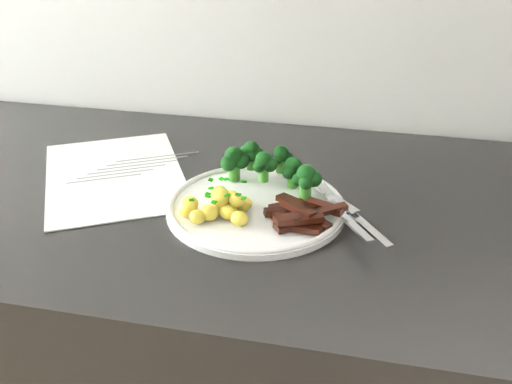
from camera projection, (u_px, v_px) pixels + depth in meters
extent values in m
cube|color=silver|center=(115.00, 175.00, 0.95)|extent=(0.33, 0.36, 0.00)
cube|color=slate|center=(158.00, 157.00, 1.01)|extent=(0.12, 0.07, 0.00)
cube|color=slate|center=(148.00, 161.00, 0.99)|extent=(0.12, 0.07, 0.00)
cube|color=slate|center=(138.00, 165.00, 0.98)|extent=(0.12, 0.07, 0.00)
cube|color=slate|center=(127.00, 169.00, 0.96)|extent=(0.11, 0.06, 0.00)
cube|color=slate|center=(116.00, 174.00, 0.95)|extent=(0.11, 0.06, 0.00)
cube|color=slate|center=(104.00, 179.00, 0.93)|extent=(0.10, 0.06, 0.00)
cylinder|color=white|center=(256.00, 208.00, 0.85)|extent=(0.26, 0.26, 0.01)
torus|color=white|center=(256.00, 204.00, 0.85)|extent=(0.25, 0.25, 0.01)
cylinder|color=#2D6C1C|center=(264.00, 174.00, 0.88)|extent=(0.02, 0.02, 0.02)
sphere|color=black|center=(270.00, 165.00, 0.87)|extent=(0.02, 0.02, 0.02)
sphere|color=black|center=(260.00, 162.00, 0.88)|extent=(0.02, 0.02, 0.02)
sphere|color=black|center=(259.00, 167.00, 0.87)|extent=(0.02, 0.02, 0.02)
sphere|color=black|center=(264.00, 160.00, 0.87)|extent=(0.03, 0.03, 0.03)
cylinder|color=#2D6C1C|center=(293.00, 180.00, 0.89)|extent=(0.02, 0.02, 0.02)
sphere|color=black|center=(300.00, 171.00, 0.88)|extent=(0.02, 0.02, 0.02)
sphere|color=black|center=(290.00, 168.00, 0.89)|extent=(0.02, 0.02, 0.02)
sphere|color=black|center=(289.00, 172.00, 0.87)|extent=(0.02, 0.02, 0.02)
sphere|color=black|center=(293.00, 165.00, 0.88)|extent=(0.03, 0.03, 0.03)
cylinder|color=#2D6C1C|center=(234.00, 172.00, 0.91)|extent=(0.02, 0.02, 0.02)
sphere|color=black|center=(241.00, 161.00, 0.90)|extent=(0.02, 0.02, 0.02)
sphere|color=black|center=(231.00, 159.00, 0.91)|extent=(0.02, 0.02, 0.02)
sphere|color=black|center=(229.00, 163.00, 0.89)|extent=(0.02, 0.02, 0.02)
sphere|color=black|center=(234.00, 156.00, 0.90)|extent=(0.03, 0.03, 0.03)
cylinder|color=#2D6C1C|center=(281.00, 166.00, 0.91)|extent=(0.01, 0.01, 0.02)
sphere|color=black|center=(287.00, 157.00, 0.90)|extent=(0.02, 0.02, 0.02)
sphere|color=black|center=(280.00, 155.00, 0.91)|extent=(0.02, 0.02, 0.02)
sphere|color=black|center=(277.00, 160.00, 0.90)|extent=(0.01, 0.01, 0.01)
sphere|color=black|center=(281.00, 153.00, 0.90)|extent=(0.02, 0.02, 0.02)
cylinder|color=#2D6C1C|center=(251.00, 163.00, 0.92)|extent=(0.02, 0.02, 0.02)
sphere|color=black|center=(257.00, 154.00, 0.91)|extent=(0.02, 0.02, 0.02)
sphere|color=black|center=(253.00, 151.00, 0.92)|extent=(0.02, 0.02, 0.02)
sphere|color=black|center=(245.00, 152.00, 0.91)|extent=(0.02, 0.02, 0.02)
sphere|color=black|center=(252.00, 156.00, 0.90)|extent=(0.02, 0.02, 0.02)
sphere|color=black|center=(251.00, 149.00, 0.91)|extent=(0.02, 0.02, 0.02)
cylinder|color=#2D6C1C|center=(306.00, 190.00, 0.86)|extent=(0.02, 0.02, 0.02)
sphere|color=black|center=(314.00, 179.00, 0.85)|extent=(0.02, 0.02, 0.02)
sphere|color=black|center=(309.00, 176.00, 0.86)|extent=(0.02, 0.02, 0.02)
sphere|color=black|center=(299.00, 180.00, 0.85)|extent=(0.02, 0.02, 0.02)
sphere|color=black|center=(306.00, 183.00, 0.84)|extent=(0.02, 0.02, 0.02)
sphere|color=black|center=(306.00, 174.00, 0.85)|extent=(0.03, 0.03, 0.03)
ellipsoid|color=#F1E051|center=(189.00, 204.00, 0.83)|extent=(0.03, 0.03, 0.02)
ellipsoid|color=#F1E051|center=(224.00, 208.00, 0.82)|extent=(0.02, 0.02, 0.02)
ellipsoid|color=#F1E051|center=(198.00, 217.00, 0.80)|extent=(0.02, 0.02, 0.02)
ellipsoid|color=#F1E051|center=(239.00, 219.00, 0.79)|extent=(0.02, 0.02, 0.02)
ellipsoid|color=#F1E051|center=(228.00, 212.00, 0.81)|extent=(0.03, 0.02, 0.02)
ellipsoid|color=#F1E051|center=(224.00, 206.00, 0.82)|extent=(0.02, 0.02, 0.02)
ellipsoid|color=#F1E051|center=(223.00, 207.00, 0.82)|extent=(0.02, 0.02, 0.02)
ellipsoid|color=#F1E051|center=(188.00, 210.00, 0.81)|extent=(0.03, 0.02, 0.02)
ellipsoid|color=#F1E051|center=(221.00, 207.00, 0.82)|extent=(0.03, 0.02, 0.02)
ellipsoid|color=#F1E051|center=(218.00, 195.00, 0.82)|extent=(0.03, 0.02, 0.02)
ellipsoid|color=#F1E051|center=(237.00, 202.00, 0.83)|extent=(0.02, 0.02, 0.02)
ellipsoid|color=#F1E051|center=(209.00, 213.00, 0.80)|extent=(0.03, 0.02, 0.02)
ellipsoid|color=#F1E051|center=(231.00, 198.00, 0.84)|extent=(0.02, 0.02, 0.02)
ellipsoid|color=#F1E051|center=(221.00, 197.00, 0.81)|extent=(0.02, 0.02, 0.02)
ellipsoid|color=#F1E051|center=(241.00, 207.00, 0.82)|extent=(0.02, 0.02, 0.02)
ellipsoid|color=#F1E051|center=(220.00, 198.00, 0.81)|extent=(0.03, 0.02, 0.02)
ellipsoid|color=#F1E051|center=(222.00, 196.00, 0.81)|extent=(0.03, 0.02, 0.02)
ellipsoid|color=#F1E051|center=(237.00, 200.00, 0.81)|extent=(0.02, 0.02, 0.02)
ellipsoid|color=#F1E051|center=(220.00, 193.00, 0.86)|extent=(0.02, 0.02, 0.02)
ellipsoid|color=#F1E051|center=(245.00, 204.00, 0.83)|extent=(0.02, 0.02, 0.02)
cube|color=#086902|center=(211.00, 188.00, 0.82)|extent=(0.01, 0.01, 0.00)
cube|color=#086902|center=(223.00, 197.00, 0.81)|extent=(0.01, 0.01, 0.00)
cube|color=#086902|center=(227.00, 195.00, 0.79)|extent=(0.01, 0.01, 0.00)
cube|color=#086902|center=(208.00, 194.00, 0.81)|extent=(0.01, 0.01, 0.00)
cube|color=#086902|center=(244.00, 198.00, 0.78)|extent=(0.01, 0.01, 0.00)
cube|color=#086902|center=(214.00, 202.00, 0.79)|extent=(0.01, 0.01, 0.00)
cube|color=#086902|center=(238.00, 194.00, 0.80)|extent=(0.01, 0.01, 0.00)
cube|color=#086902|center=(211.00, 180.00, 0.83)|extent=(0.01, 0.01, 0.00)
cube|color=#086902|center=(222.00, 179.00, 0.84)|extent=(0.01, 0.01, 0.00)
cube|color=#086902|center=(226.00, 179.00, 0.84)|extent=(0.01, 0.01, 0.00)
cube|color=#086902|center=(208.00, 197.00, 0.80)|extent=(0.01, 0.01, 0.00)
cube|color=#086902|center=(224.00, 193.00, 0.81)|extent=(0.01, 0.01, 0.00)
cube|color=#086902|center=(192.00, 200.00, 0.79)|extent=(0.01, 0.01, 0.00)
cube|color=#086902|center=(244.00, 182.00, 0.84)|extent=(0.01, 0.01, 0.00)
cube|color=black|center=(296.00, 221.00, 0.80)|extent=(0.06, 0.04, 0.01)
cube|color=black|center=(288.00, 206.00, 0.83)|extent=(0.05, 0.04, 0.01)
cube|color=black|center=(314.00, 220.00, 0.80)|extent=(0.05, 0.04, 0.01)
cube|color=black|center=(303.00, 228.00, 0.78)|extent=(0.05, 0.03, 0.01)
cube|color=black|center=(287.00, 211.00, 0.82)|extent=(0.05, 0.05, 0.01)
cube|color=black|center=(286.00, 212.00, 0.82)|extent=(0.06, 0.04, 0.02)
cube|color=black|center=(297.00, 223.00, 0.79)|extent=(0.06, 0.06, 0.01)
cube|color=black|center=(325.00, 207.00, 0.81)|extent=(0.06, 0.03, 0.01)
cube|color=black|center=(298.00, 209.00, 0.80)|extent=(0.06, 0.05, 0.01)
cube|color=black|center=(326.00, 211.00, 0.80)|extent=(0.06, 0.05, 0.01)
cube|color=black|center=(302.00, 220.00, 0.78)|extent=(0.06, 0.03, 0.01)
cube|color=black|center=(296.00, 217.00, 0.78)|extent=(0.06, 0.05, 0.02)
cube|color=black|center=(296.00, 203.00, 0.83)|extent=(0.06, 0.05, 0.01)
cube|color=silver|center=(352.00, 224.00, 0.79)|extent=(0.06, 0.10, 0.02)
cube|color=silver|center=(331.00, 197.00, 0.84)|extent=(0.03, 0.03, 0.01)
cylinder|color=silver|center=(329.00, 189.00, 0.86)|extent=(0.02, 0.03, 0.00)
cylinder|color=silver|center=(326.00, 189.00, 0.86)|extent=(0.02, 0.03, 0.00)
cylinder|color=silver|center=(324.00, 189.00, 0.86)|extent=(0.02, 0.03, 0.00)
cylinder|color=silver|center=(321.00, 190.00, 0.86)|extent=(0.02, 0.03, 0.00)
cube|color=silver|center=(335.00, 199.00, 0.85)|extent=(0.08, 0.09, 0.01)
cube|color=silver|center=(370.00, 231.00, 0.79)|extent=(0.06, 0.07, 0.01)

